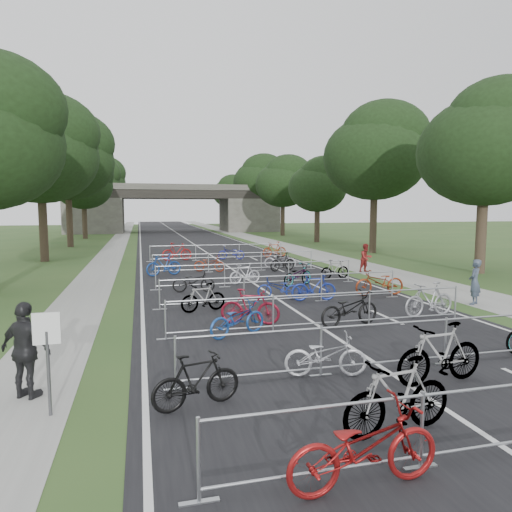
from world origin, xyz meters
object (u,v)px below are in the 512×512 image
(pedestrian_a, at_px, (475,282))
(pedestrian_b, at_px, (366,258))
(bike_1, at_px, (398,397))
(park_sign, at_px, (47,345))
(overpass_bridge, at_px, (175,209))
(pedestrian_c, at_px, (26,351))
(bike_0, at_px, (364,448))

(pedestrian_a, bearing_deg, pedestrian_b, -126.59)
(bike_1, relative_size, pedestrian_b, 1.27)
(bike_1, xyz_separation_m, pedestrian_a, (8.12, 8.04, 0.23))
(park_sign, relative_size, pedestrian_a, 1.08)
(overpass_bridge, height_order, pedestrian_c, overpass_bridge)
(overpass_bridge, xyz_separation_m, park_sign, (-6.80, -62.00, -2.27))
(overpass_bridge, xyz_separation_m, pedestrian_b, (7.02, -47.19, -2.73))
(pedestrian_b, bearing_deg, overpass_bridge, 86.43)
(overpass_bridge, distance_m, pedestrian_a, 56.49)
(bike_1, distance_m, pedestrian_c, 6.72)
(park_sign, relative_size, pedestrian_b, 1.14)
(pedestrian_c, bearing_deg, pedestrian_a, -129.24)
(bike_1, bearing_deg, park_sign, -118.23)
(pedestrian_a, height_order, pedestrian_b, pedestrian_a)
(bike_0, relative_size, bike_1, 1.04)
(pedestrian_a, relative_size, pedestrian_c, 0.92)
(park_sign, relative_size, bike_0, 0.86)
(park_sign, height_order, pedestrian_a, park_sign)
(pedestrian_a, xyz_separation_m, pedestrian_c, (-14.15, -5.08, 0.07))
(overpass_bridge, bearing_deg, bike_1, -91.18)
(overpass_bridge, bearing_deg, bike_0, -92.22)
(park_sign, bearing_deg, overpass_bridge, 83.74)
(bike_0, xyz_separation_m, bike_1, (1.20, 1.17, 0.05))
(bike_0, bearing_deg, park_sign, 49.97)
(bike_0, relative_size, pedestrian_a, 1.26)
(overpass_bridge, height_order, pedestrian_a, overpass_bridge)
(overpass_bridge, distance_m, bike_0, 65.35)
(bike_0, height_order, pedestrian_a, pedestrian_a)
(pedestrian_b, bearing_deg, pedestrian_c, -147.96)
(pedestrian_c, bearing_deg, bike_0, 170.42)
(pedestrian_b, distance_m, pedestrian_c, 20.00)
(bike_0, xyz_separation_m, pedestrian_a, (9.32, 9.21, 0.29))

